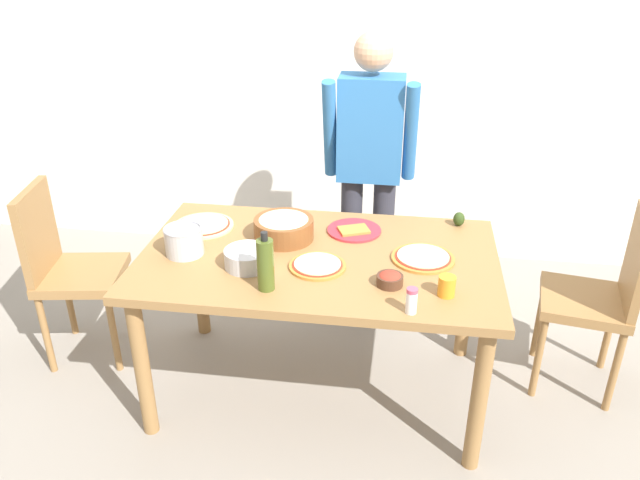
# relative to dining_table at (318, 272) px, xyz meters

# --- Properties ---
(ground) EXTENTS (8.00, 8.00, 0.00)m
(ground) POSITION_rel_dining_table_xyz_m (0.00, 0.00, -0.67)
(ground) COLOR gray
(wall_back) EXTENTS (5.60, 0.10, 2.60)m
(wall_back) POSITION_rel_dining_table_xyz_m (0.00, 1.60, 0.63)
(wall_back) COLOR silver
(wall_back) RESTS_ON ground
(dining_table) EXTENTS (1.60, 0.96, 0.76)m
(dining_table) POSITION_rel_dining_table_xyz_m (0.00, 0.00, 0.00)
(dining_table) COLOR olive
(dining_table) RESTS_ON ground
(person_cook) EXTENTS (0.49, 0.25, 1.62)m
(person_cook) POSITION_rel_dining_table_xyz_m (0.17, 0.76, 0.27)
(person_cook) COLOR #2D2D38
(person_cook) RESTS_ON ground
(chair_wooden_left) EXTENTS (0.46, 0.46, 0.95)m
(chair_wooden_left) POSITION_rel_dining_table_xyz_m (-1.32, 0.12, -0.13)
(chair_wooden_left) COLOR olive
(chair_wooden_left) RESTS_ON ground
(chair_wooden_right) EXTENTS (0.46, 0.46, 0.95)m
(chair_wooden_right) POSITION_rel_dining_table_xyz_m (1.32, 0.23, -0.13)
(chair_wooden_right) COLOR olive
(chair_wooden_right) RESTS_ON ground
(pizza_raw_on_board) EXTENTS (0.29, 0.29, 0.02)m
(pizza_raw_on_board) POSITION_rel_dining_table_xyz_m (-0.60, 0.21, 0.10)
(pizza_raw_on_board) COLOR beige
(pizza_raw_on_board) RESTS_ON dining_table
(pizza_cooked_on_tray) EXTENTS (0.25, 0.25, 0.02)m
(pizza_cooked_on_tray) POSITION_rel_dining_table_xyz_m (0.01, -0.11, 0.10)
(pizza_cooked_on_tray) COLOR #C67A33
(pizza_cooked_on_tray) RESTS_ON dining_table
(pizza_second_cooked) EXTENTS (0.28, 0.28, 0.02)m
(pizza_second_cooked) POSITION_rel_dining_table_xyz_m (0.46, 0.02, 0.10)
(pizza_second_cooked) COLOR #C67A33
(pizza_second_cooked) RESTS_ON dining_table
(plate_with_slice) EXTENTS (0.26, 0.26, 0.02)m
(plate_with_slice) POSITION_rel_dining_table_xyz_m (0.14, 0.26, 0.10)
(plate_with_slice) COLOR red
(plate_with_slice) RESTS_ON dining_table
(popcorn_bowl) EXTENTS (0.28, 0.28, 0.11)m
(popcorn_bowl) POSITION_rel_dining_table_xyz_m (-0.18, 0.14, 0.15)
(popcorn_bowl) COLOR brown
(popcorn_bowl) RESTS_ON dining_table
(mixing_bowl_steel) EXTENTS (0.20, 0.20, 0.08)m
(mixing_bowl_steel) POSITION_rel_dining_table_xyz_m (-0.29, -0.15, 0.13)
(mixing_bowl_steel) COLOR #B7B7BC
(mixing_bowl_steel) RESTS_ON dining_table
(small_sauce_bowl) EXTENTS (0.11, 0.11, 0.06)m
(small_sauce_bowl) POSITION_rel_dining_table_xyz_m (0.33, -0.22, 0.12)
(small_sauce_bowl) COLOR #4C2D1E
(small_sauce_bowl) RESTS_ON dining_table
(olive_oil_bottle) EXTENTS (0.07, 0.07, 0.26)m
(olive_oil_bottle) POSITION_rel_dining_table_xyz_m (-0.17, -0.32, 0.20)
(olive_oil_bottle) COLOR #47561E
(olive_oil_bottle) RESTS_ON dining_table
(steel_pot) EXTENTS (0.17, 0.17, 0.13)m
(steel_pot) POSITION_rel_dining_table_xyz_m (-0.60, -0.07, 0.16)
(steel_pot) COLOR #B7B7BC
(steel_pot) RESTS_ON dining_table
(cup_orange) EXTENTS (0.07, 0.07, 0.08)m
(cup_orange) POSITION_rel_dining_table_xyz_m (0.56, -0.26, 0.13)
(cup_orange) COLOR orange
(cup_orange) RESTS_ON dining_table
(salt_shaker) EXTENTS (0.04, 0.04, 0.11)m
(salt_shaker) POSITION_rel_dining_table_xyz_m (0.42, -0.41, 0.14)
(salt_shaker) COLOR white
(salt_shaker) RESTS_ON dining_table
(avocado) EXTENTS (0.06, 0.06, 0.07)m
(avocado) POSITION_rel_dining_table_xyz_m (0.64, 0.40, 0.13)
(avocado) COLOR #2D4219
(avocado) RESTS_ON dining_table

